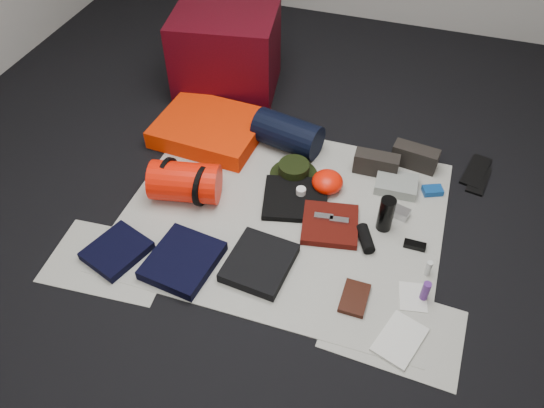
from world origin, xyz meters
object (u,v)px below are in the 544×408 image
(stuff_sack, at_px, (185,182))
(navy_duffel, at_px, (288,134))
(red_cabinet, at_px, (226,53))
(sleeping_pad, at_px, (210,128))
(paperback_book, at_px, (354,298))
(water_bottle, at_px, (386,214))
(compact_camera, at_px, (399,212))

(stuff_sack, relative_size, navy_duffel, 0.93)
(red_cabinet, bearing_deg, stuff_sack, -90.32)
(sleeping_pad, bearing_deg, red_cabinet, 99.34)
(sleeping_pad, height_order, stuff_sack, stuff_sack)
(sleeping_pad, distance_m, paperback_book, 1.39)
(water_bottle, distance_m, paperback_book, 0.48)
(stuff_sack, distance_m, water_bottle, 1.04)
(red_cabinet, relative_size, navy_duffel, 1.63)
(compact_camera, bearing_deg, navy_duffel, 170.83)
(sleeping_pad, relative_size, compact_camera, 5.56)
(compact_camera, bearing_deg, red_cabinet, 163.74)
(red_cabinet, bearing_deg, paperback_book, -60.07)
(sleeping_pad, xyz_separation_m, water_bottle, (1.12, -0.41, 0.04))
(water_bottle, bearing_deg, navy_duffel, 144.99)
(navy_duffel, bearing_deg, water_bottle, -22.86)
(compact_camera, relative_size, paperback_book, 0.61)
(paperback_book, bearing_deg, sleeping_pad, 141.33)
(red_cabinet, xyz_separation_m, navy_duffel, (0.56, -0.48, -0.16))
(stuff_sack, height_order, navy_duffel, stuff_sack)
(sleeping_pad, bearing_deg, paperback_book, -39.63)
(red_cabinet, relative_size, sleeping_pad, 1.05)
(sleeping_pad, height_order, navy_duffel, navy_duffel)
(stuff_sack, relative_size, paperback_book, 2.02)
(red_cabinet, bearing_deg, sleeping_pad, -90.17)
(sleeping_pad, bearing_deg, stuff_sack, -80.96)
(water_bottle, bearing_deg, paperback_book, -95.85)
(sleeping_pad, distance_m, water_bottle, 1.19)
(navy_duffel, bearing_deg, red_cabinet, 151.55)
(sleeping_pad, xyz_separation_m, stuff_sack, (0.08, -0.52, 0.05))
(navy_duffel, bearing_deg, paperback_book, -45.01)
(paperback_book, bearing_deg, stuff_sack, 160.52)
(sleeping_pad, bearing_deg, navy_duffel, 4.86)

